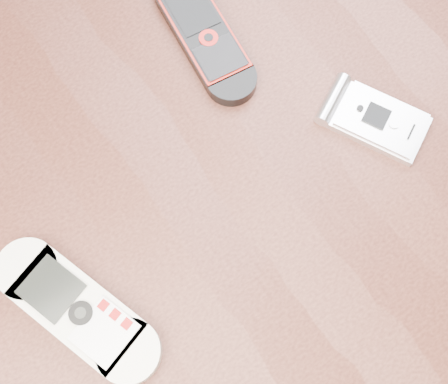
% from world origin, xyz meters
% --- Properties ---
extents(ground, '(4.00, 4.00, 0.00)m').
position_xyz_m(ground, '(0.00, 0.00, 0.00)').
color(ground, '#472B19').
rests_on(ground, ground).
extents(table, '(1.20, 0.80, 0.75)m').
position_xyz_m(table, '(0.00, 0.00, 0.64)').
color(table, black).
rests_on(table, ground).
extents(nokia_white, '(0.10, 0.17, 0.02)m').
position_xyz_m(nokia_white, '(-0.16, -0.01, 0.76)').
color(nokia_white, white).
rests_on(nokia_white, table).
extents(nokia_black_red, '(0.07, 0.17, 0.02)m').
position_xyz_m(nokia_black_red, '(0.08, 0.14, 0.76)').
color(nokia_black_red, black).
rests_on(nokia_black_red, table).
extents(motorola_razr, '(0.09, 0.11, 0.02)m').
position_xyz_m(motorola_razr, '(0.16, -0.03, 0.76)').
color(motorola_razr, silver).
rests_on(motorola_razr, table).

